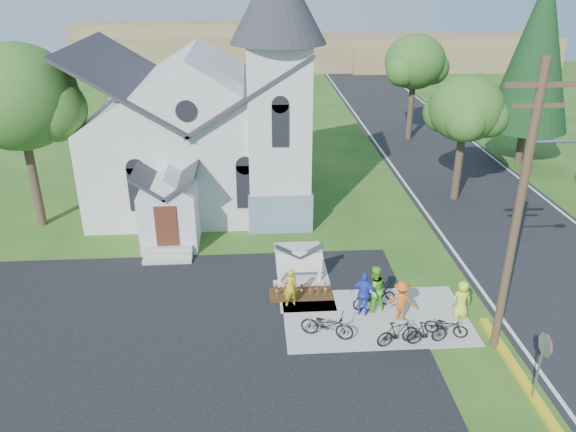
{
  "coord_description": "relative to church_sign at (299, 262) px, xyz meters",
  "views": [
    {
      "loc": [
        -3.04,
        -17.16,
        12.38
      ],
      "look_at": [
        -1.56,
        5.0,
        2.35
      ],
      "focal_mm": 35.0,
      "sensor_mm": 36.0,
      "label": 1
    }
  ],
  "objects": [
    {
      "name": "cyclist_4",
      "position": [
        5.9,
        -2.88,
        -0.21
      ],
      "size": [
        0.8,
        0.56,
        1.53
      ],
      "primitive_type": "imported",
      "rotation": [
        0.0,
        0.0,
        3.24
      ],
      "color": "#C9E72B",
      "rests_on": "sidewalk"
    },
    {
      "name": "distant_hills",
      "position": [
        4.56,
        53.13,
        1.15
      ],
      "size": [
        61.0,
        10.0,
        5.6
      ],
      "color": "olive",
      "rests_on": "ground"
    },
    {
      "name": "bike_4",
      "position": [
        4.97,
        -3.99,
        -0.57
      ],
      "size": [
        1.62,
        1.08,
        0.81
      ],
      "primitive_type": "imported",
      "rotation": [
        0.0,
        0.0,
        1.18
      ],
      "color": "black",
      "rests_on": "sidewalk"
    },
    {
      "name": "cyclist_2",
      "position": [
        2.25,
        -2.46,
        -0.08
      ],
      "size": [
        1.14,
        0.8,
        1.8
      ],
      "primitive_type": "imported",
      "rotation": [
        0.0,
        0.0,
        2.76
      ],
      "color": "blue",
      "rests_on": "sidewalk"
    },
    {
      "name": "cyclist_3",
      "position": [
        3.58,
        -2.88,
        -0.16
      ],
      "size": [
        1.17,
        0.84,
        1.63
      ],
      "primitive_type": "imported",
      "rotation": [
        0.0,
        0.0,
        2.89
      ],
      "color": "#C45915",
      "rests_on": "sidewalk"
    },
    {
      "name": "cyclist_1",
      "position": [
        2.68,
        -2.2,
        -0.03
      ],
      "size": [
        1.09,
        0.96,
        1.9
      ],
      "primitive_type": "imported",
      "rotation": [
        0.0,
        0.0,
        3.44
      ],
      "color": "#65DA29",
      "rests_on": "sidewalk"
    },
    {
      "name": "utility_pole",
      "position": [
        6.56,
        -4.7,
        4.38
      ],
      "size": [
        3.45,
        0.28,
        10.0
      ],
      "color": "#442E22",
      "rests_on": "ground"
    },
    {
      "name": "road",
      "position": [
        11.2,
        11.8,
        -1.02
      ],
      "size": [
        8.0,
        90.0,
        0.02
      ],
      "primitive_type": "cube",
      "color": "black",
      "rests_on": "ground"
    },
    {
      "name": "bike_1",
      "position": [
        3.1,
        -4.4,
        -0.49
      ],
      "size": [
        1.67,
        0.84,
        0.96
      ],
      "primitive_type": "imported",
      "rotation": [
        0.0,
        0.0,
        1.82
      ],
      "color": "black",
      "rests_on": "sidewalk"
    },
    {
      "name": "cyclist_0",
      "position": [
        -0.5,
        -1.64,
        -0.17
      ],
      "size": [
        0.67,
        0.52,
        1.62
      ],
      "primitive_type": "imported",
      "rotation": [
        0.0,
        0.0,
        3.39
      ],
      "color": "gold",
      "rests_on": "sidewalk"
    },
    {
      "name": "parking_lot",
      "position": [
        -5.8,
        -5.2,
        -1.02
      ],
      "size": [
        20.0,
        16.0,
        0.02
      ],
      "primitive_type": "cube",
      "color": "black",
      "rests_on": "ground"
    },
    {
      "name": "flower_bed",
      "position": [
        0.0,
        -0.9,
        -0.99
      ],
      "size": [
        2.6,
        1.1,
        0.07
      ],
      "primitive_type": "cube",
      "color": "#351E0E",
      "rests_on": "ground"
    },
    {
      "name": "tree_road_near",
      "position": [
        9.7,
        8.8,
        4.18
      ],
      "size": [
        4.0,
        4.0,
        7.05
      ],
      "color": "#3C2B21",
      "rests_on": "ground"
    },
    {
      "name": "bike_0",
      "position": [
        0.67,
        -3.8,
        -0.47
      ],
      "size": [
        2.05,
        1.28,
        1.02
      ],
      "primitive_type": "imported",
      "rotation": [
        0.0,
        0.0,
        1.23
      ],
      "color": "black",
      "rests_on": "sidewalk"
    },
    {
      "name": "bike_3",
      "position": [
        4.15,
        -4.4,
        -0.53
      ],
      "size": [
        1.54,
        0.58,
        0.9
      ],
      "primitive_type": "imported",
      "rotation": [
        0.0,
        0.0,
        1.68
      ],
      "color": "black",
      "rests_on": "sidewalk"
    },
    {
      "name": "tree_lot_corner",
      "position": [
        -12.8,
        6.8,
        5.58
      ],
      "size": [
        5.6,
        5.6,
        9.15
      ],
      "color": "#3C2B21",
      "rests_on": "ground"
    },
    {
      "name": "conifer",
      "position": [
        16.2,
        14.8,
        6.36
      ],
      "size": [
        5.2,
        5.2,
        12.4
      ],
      "color": "#3C2B21",
      "rests_on": "ground"
    },
    {
      "name": "church_sign",
      "position": [
        0.0,
        0.0,
        0.0
      ],
      "size": [
        2.2,
        0.4,
        1.7
      ],
      "color": "#A5A195",
      "rests_on": "ground"
    },
    {
      "name": "tree_road_mid",
      "position": [
        10.2,
        20.8,
        4.75
      ],
      "size": [
        4.4,
        4.4,
        7.8
      ],
      "color": "#3C2B21",
      "rests_on": "ground"
    },
    {
      "name": "church",
      "position": [
        -4.28,
        9.28,
        4.22
      ],
      "size": [
        12.35,
        12.0,
        13.0
      ],
      "color": "silver",
      "rests_on": "ground"
    },
    {
      "name": "sidewalk",
      "position": [
        2.7,
        -2.7,
        -1.0
      ],
      "size": [
        7.0,
        4.0,
        0.05
      ],
      "primitive_type": "cube",
      "color": "#A5A195",
      "rests_on": "ground"
    },
    {
      "name": "stop_sign",
      "position": [
        6.63,
        -7.4,
        0.75
      ],
      "size": [
        0.11,
        0.76,
        2.48
      ],
      "color": "gray",
      "rests_on": "ground"
    },
    {
      "name": "ground",
      "position": [
        1.2,
        -3.2,
        -1.03
      ],
      "size": [
        120.0,
        120.0,
        0.0
      ],
      "primitive_type": "plane",
      "color": "#235217",
      "rests_on": "ground"
    },
    {
      "name": "bike_2",
      "position": [
        2.75,
        -2.04,
        -0.5
      ],
      "size": [
        1.91,
        1.08,
        0.95
      ],
      "primitive_type": "imported",
      "rotation": [
        0.0,
        0.0,
        1.83
      ],
      "color": "black",
      "rests_on": "sidewalk"
    }
  ]
}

